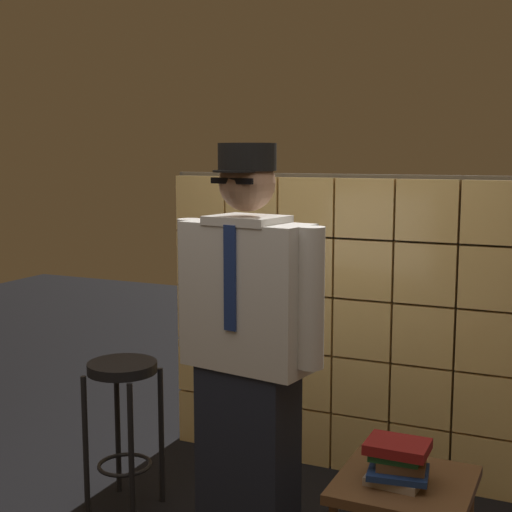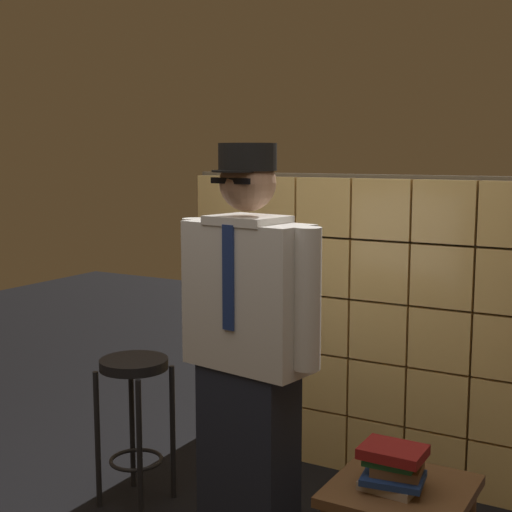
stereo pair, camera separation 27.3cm
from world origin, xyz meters
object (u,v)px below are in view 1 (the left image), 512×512
Objects in this scene: standing_person at (247,350)px; book_stack at (398,462)px; side_table at (405,495)px; bar_stool at (123,400)px.

standing_person is 0.75m from book_stack.
standing_person is at bearing -178.58° from side_table.
book_stack is (1.41, -0.18, 0.01)m from bar_stool.
bar_stool is at bearing 174.08° from side_table.
standing_person is 7.10× the size of book_stack.
side_table is 2.05× the size of book_stack.
bar_stool reaches higher than book_stack.
standing_person reaches higher than book_stack.
standing_person reaches higher than side_table.
bar_stool is 1.42m from book_stack.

